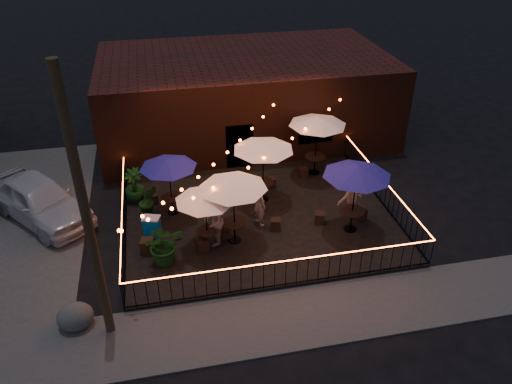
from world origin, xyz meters
TOP-DOWN VIEW (x-y plane):
  - ground at (0.00, 0.00)m, footprint 110.00×110.00m
  - patio at (0.00, 2.00)m, footprint 10.00×8.00m
  - sidewalk at (0.00, -3.25)m, footprint 18.00×2.50m
  - brick_building at (1.00, 9.99)m, footprint 14.00×8.00m
  - utility_pole at (-5.40, -2.60)m, footprint 0.26×0.26m
  - fence_front at (0.00, -2.00)m, footprint 10.00×0.04m
  - fence_left at (-5.00, 2.00)m, footprint 0.04×8.00m
  - fence_right at (5.00, 2.00)m, footprint 0.04×8.00m
  - festoon_lights at (-1.01, 1.70)m, footprint 10.02×8.72m
  - cafe_table_0 at (-2.15, 0.52)m, footprint 2.72×2.72m
  - cafe_table_1 at (-3.21, 2.93)m, footprint 2.35×2.35m
  - cafe_table_2 at (-1.16, 0.69)m, footprint 2.97×2.97m
  - cafe_table_3 at (0.42, 3.15)m, footprint 2.83×2.83m
  - cafe_table_4 at (3.14, 0.47)m, footprint 2.68×2.68m
  - cafe_table_5 at (3.12, 4.80)m, footprint 2.67×2.67m
  - bistro_chair_0 at (-4.23, 0.66)m, footprint 0.52×0.52m
  - bistro_chair_1 at (-2.37, 0.35)m, footprint 0.49×0.49m
  - bistro_chair_2 at (-3.95, 3.75)m, footprint 0.44×0.44m
  - bistro_chair_3 at (-2.58, 3.78)m, footprint 0.42×0.42m
  - bistro_chair_4 at (-1.51, 0.95)m, footprint 0.41×0.41m
  - bistro_chair_5 at (0.44, 1.07)m, footprint 0.44×0.44m
  - bistro_chair_6 at (-0.33, 3.97)m, footprint 0.42×0.42m
  - bistro_chair_7 at (0.95, 4.03)m, footprint 0.37×0.37m
  - bistro_chair_8 at (2.15, 1.12)m, footprint 0.46×0.46m
  - bistro_chair_9 at (3.79, 1.06)m, footprint 0.37×0.37m
  - bistro_chair_10 at (2.54, 4.60)m, footprint 0.37×0.37m
  - bistro_chair_11 at (3.74, 4.10)m, footprint 0.44×0.44m
  - patron_a at (-0.08, 1.51)m, footprint 0.60×0.73m
  - patron_b at (-1.90, 0.69)m, footprint 0.97×1.10m
  - patron_c at (3.44, 1.40)m, footprint 1.32×1.02m
  - potted_shrub_a at (-3.65, 0.01)m, footprint 1.48×1.33m
  - potted_shrub_b at (-4.10, 2.94)m, footprint 0.77×0.64m
  - potted_shrub_c at (-4.60, 4.09)m, footprint 0.95×0.95m
  - cooler at (-4.02, 1.59)m, footprint 0.71×0.60m
  - boulder at (-6.36, -2.23)m, footprint 1.10×0.98m
  - car_white at (-8.12, 3.81)m, footprint 4.69×5.10m

SIDE VIEW (x-z plane):
  - ground at x=0.00m, z-range 0.00..0.00m
  - sidewalk at x=0.00m, z-range 0.00..0.05m
  - patio at x=0.00m, z-range 0.00..0.15m
  - bistro_chair_7 at x=0.95m, z-range 0.15..0.56m
  - bistro_chair_6 at x=-0.33m, z-range 0.15..0.56m
  - bistro_chair_10 at x=2.54m, z-range 0.15..0.57m
  - bistro_chair_2 at x=-3.95m, z-range 0.15..0.57m
  - bistro_chair_3 at x=-2.58m, z-range 0.15..0.57m
  - bistro_chair_8 at x=2.15m, z-range 0.15..0.57m
  - bistro_chair_5 at x=0.44m, z-range 0.15..0.57m
  - bistro_chair_9 at x=3.79m, z-range 0.15..0.58m
  - bistro_chair_11 at x=3.74m, z-range 0.15..0.58m
  - boulder at x=-6.36m, z-range 0.00..0.76m
  - bistro_chair_1 at x=-2.37m, z-range 0.15..0.63m
  - bistro_chair_4 at x=-1.51m, z-range 0.15..0.63m
  - bistro_chair_0 at x=-4.23m, z-range 0.15..0.66m
  - cooler at x=-4.02m, z-range 0.16..0.95m
  - fence_front at x=0.00m, z-range 0.14..1.18m
  - fence_left at x=-5.00m, z-range 0.14..1.18m
  - fence_right at x=5.00m, z-range 0.14..1.18m
  - potted_shrub_b at x=-4.10m, z-range 0.15..1.46m
  - car_white at x=-8.12m, z-range 0.00..1.69m
  - potted_shrub_c at x=-4.60m, z-range 0.15..1.57m
  - potted_shrub_a at x=-3.65m, z-range 0.15..1.61m
  - patron_a at x=-0.08m, z-range 0.15..1.88m
  - patron_c at x=3.44m, z-range 0.15..1.94m
  - patron_b at x=-1.90m, z-range 0.15..2.04m
  - brick_building at x=1.00m, z-range 0.00..4.00m
  - cafe_table_0 at x=-2.15m, z-range 1.09..3.35m
  - cafe_table_1 at x=-3.21m, z-range 1.12..3.48m
  - cafe_table_2 at x=-1.16m, z-range 1.22..3.80m
  - festoon_lights at x=-1.01m, z-range 1.86..3.18m
  - cafe_table_3 at x=0.42m, z-range 1.24..3.86m
  - cafe_table_4 at x=3.14m, z-range 1.25..3.92m
  - cafe_table_5 at x=3.12m, z-range 1.27..3.97m
  - utility_pole at x=-5.40m, z-range 0.00..8.00m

